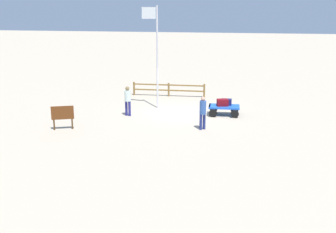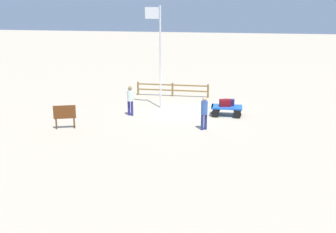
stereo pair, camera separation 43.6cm
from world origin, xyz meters
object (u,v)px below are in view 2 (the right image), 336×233
at_px(luggage_cart, 226,109).
at_px(suitcase_navy, 229,102).
at_px(flagpole, 159,49).
at_px(worker_lead, 204,111).
at_px(suitcase_dark, 225,103).
at_px(signboard, 65,114).
at_px(worker_trailing, 130,98).

xyz_separation_m(luggage_cart, suitcase_navy, (-0.14, -0.20, 0.32)).
relative_size(luggage_cart, suitcase_navy, 2.90).
bearing_deg(flagpole, worker_lead, 127.96).
bearing_deg(flagpole, suitcase_dark, 164.43).
height_order(suitcase_dark, flagpole, flagpole).
xyz_separation_m(flagpole, signboard, (3.80, 4.96, -2.74)).
distance_m(flagpole, signboard, 6.82).
bearing_deg(flagpole, suitcase_navy, 168.28).
height_order(luggage_cart, worker_lead, worker_lead).
bearing_deg(suitcase_navy, signboard, 27.19).
distance_m(luggage_cart, suitcase_navy, 0.40).
bearing_deg(luggage_cart, suitcase_navy, -124.50).
distance_m(suitcase_dark, signboard, 8.67).
relative_size(suitcase_dark, signboard, 0.57).
relative_size(luggage_cart, worker_lead, 1.02).
distance_m(worker_trailing, flagpole, 3.45).
bearing_deg(suitcase_dark, suitcase_navy, -131.37).
height_order(suitcase_navy, signboard, signboard).
height_order(suitcase_dark, worker_lead, worker_lead).
bearing_deg(luggage_cart, worker_lead, 71.03).
bearing_deg(suitcase_dark, worker_lead, 72.13).
bearing_deg(signboard, flagpole, -127.41).
relative_size(luggage_cart, worker_trailing, 1.02).
bearing_deg(worker_trailing, signboard, 49.23).
bearing_deg(suitcase_dark, signboard, 26.42).
bearing_deg(flagpole, worker_trailing, 58.28).
relative_size(worker_trailing, signboard, 1.39).
distance_m(luggage_cart, worker_trailing, 5.37).
xyz_separation_m(luggage_cart, signboard, (7.84, 3.90, 0.39)).
distance_m(suitcase_navy, worker_trailing, 5.52).
relative_size(worker_lead, flagpole, 0.28).
bearing_deg(luggage_cart, suitcase_dark, 28.63).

